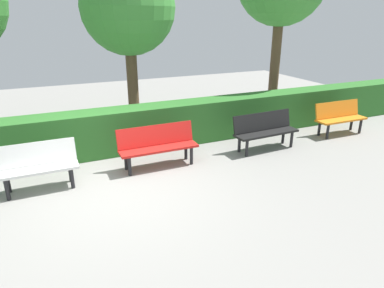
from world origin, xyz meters
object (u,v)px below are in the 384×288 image
at_px(bench_orange, 339,116).
at_px(bench_red, 158,144).
at_px(tree_mid, 128,8).
at_px(bench_white, 38,165).
at_px(bench_black, 265,129).

distance_m(bench_orange, bench_red, 5.10).
xyz_separation_m(bench_orange, tree_mid, (4.77, -3.08, 2.70)).
distance_m(bench_orange, bench_white, 7.40).
bearing_deg(bench_red, bench_white, 2.37).
relative_size(bench_black, bench_white, 1.19).
xyz_separation_m(bench_red, tree_mid, (-0.33, -3.10, 2.70)).
bearing_deg(bench_red, bench_black, 178.06).
relative_size(bench_orange, bench_white, 1.06).
xyz_separation_m(bench_orange, bench_black, (2.47, 0.11, 0.00)).
bearing_deg(bench_white, bench_red, -177.90).
relative_size(bench_red, tree_mid, 0.37).
xyz_separation_m(bench_white, tree_mid, (-2.63, -3.20, 2.70)).
height_order(bench_orange, bench_red, same).
relative_size(bench_white, tree_mid, 0.31).
bearing_deg(bench_red, tree_mid, -96.10).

